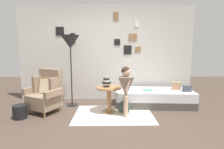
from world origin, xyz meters
The scene contains 14 objects.
ground_plane centered at (0.00, 0.00, 0.00)m, with size 12.00×12.00×0.00m, color #4C3D33.
gallery_wall centered at (0.00, 1.95, 1.30)m, with size 4.80×0.12×2.60m.
rug centered at (0.18, 0.68, 0.01)m, with size 1.69×1.16×0.01m, color silver.
armchair centered at (-1.35, 0.91, 0.44)m, with size 0.90×0.82×0.97m.
daybed centered at (1.21, 1.31, 0.20)m, with size 1.94×0.91×0.40m.
pillow_head centered at (1.98, 1.14, 0.48)m, with size 0.19×0.12×0.15m, color #474C56.
pillow_mid centered at (1.79, 1.35, 0.50)m, with size 0.20×0.12×0.19m, color tan.
side_table centered at (0.08, 0.83, 0.42)m, with size 0.57×0.57×0.59m.
vase_striped centered at (0.03, 0.86, 0.69)m, with size 0.19×0.19×0.26m.
floor_lamp centered at (-0.86, 1.36, 1.54)m, with size 0.45×0.45×1.76m.
person_child centered at (0.43, 0.56, 0.68)m, with size 0.34×0.34×1.07m.
book_on_daybed centered at (1.05, 1.24, 0.42)m, with size 0.22×0.16×0.03m, color #55A883.
demijohn_near centered at (0.43, 0.80, 0.14)m, with size 0.28×0.28×0.37m.
magazine_basket centered at (-1.76, 0.51, 0.14)m, with size 0.28×0.28×0.28m, color black.
Camera 1 is at (0.09, -3.01, 1.43)m, focal length 28.26 mm.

